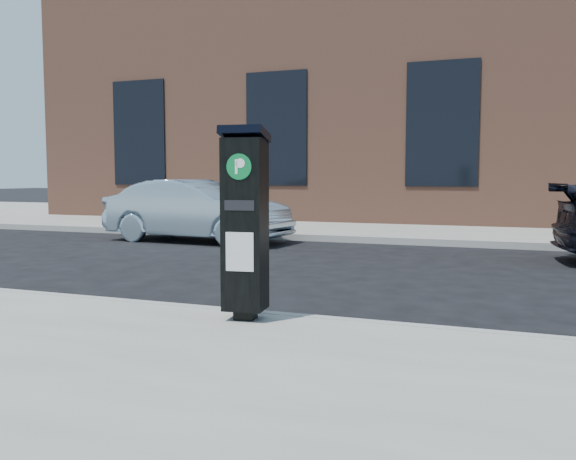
% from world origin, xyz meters
% --- Properties ---
extents(ground, '(120.00, 120.00, 0.00)m').
position_xyz_m(ground, '(0.00, 0.00, 0.00)').
color(ground, black).
rests_on(ground, ground).
extents(sidewalk_far, '(60.00, 12.00, 0.15)m').
position_xyz_m(sidewalk_far, '(0.00, 14.00, 0.07)').
color(sidewalk_far, gray).
rests_on(sidewalk_far, ground).
extents(curb_near, '(60.00, 0.12, 0.16)m').
position_xyz_m(curb_near, '(0.00, -0.02, 0.07)').
color(curb_near, '#9E9B93').
rests_on(curb_near, ground).
extents(curb_far, '(60.00, 0.12, 0.16)m').
position_xyz_m(curb_far, '(0.00, 8.02, 0.07)').
color(curb_far, '#9E9B93').
rests_on(curb_far, ground).
extents(building, '(28.00, 10.05, 8.25)m').
position_xyz_m(building, '(-0.00, 17.00, 4.15)').
color(building, '#945C43').
rests_on(building, ground).
extents(parking_kiosk, '(0.47, 0.43, 1.85)m').
position_xyz_m(parking_kiosk, '(-0.36, -0.35, 1.10)').
color(parking_kiosk, black).
rests_on(parking_kiosk, sidewalk_near).
extents(car_silver, '(4.53, 1.87, 1.46)m').
position_xyz_m(car_silver, '(-4.98, 6.93, 0.73)').
color(car_silver, '#9BB6C6').
rests_on(car_silver, ground).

